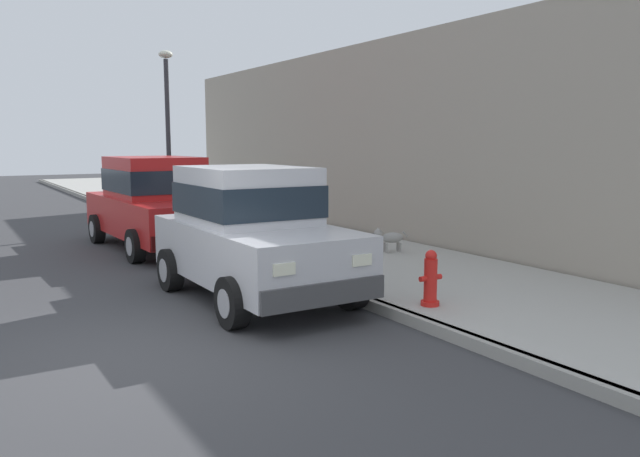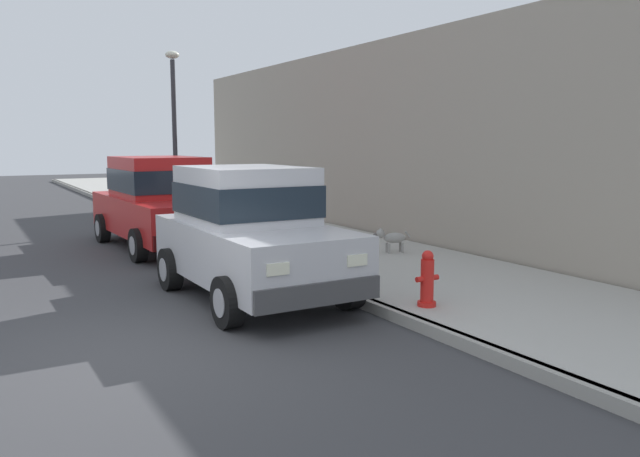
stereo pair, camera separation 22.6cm
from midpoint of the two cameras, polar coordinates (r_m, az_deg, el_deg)
ground_plane at (r=7.02m, az=-15.84°, el=-10.96°), size 80.00×80.00×0.00m
curb at (r=8.32m, az=6.21°, el=-7.24°), size 0.16×64.00×0.14m
sidewalk at (r=9.46m, az=15.10°, el=-5.62°), size 3.60×64.00×0.14m
car_silver_hatchback at (r=9.01m, az=-5.64°, el=-0.19°), size 1.98×3.81×1.88m
car_red_sedan at (r=13.71m, az=-13.82°, el=2.41°), size 2.15×4.66×1.92m
dog_grey at (r=12.03m, az=7.02°, el=-0.82°), size 0.74×0.32×0.49m
fire_hydrant at (r=8.19m, az=10.46°, el=-4.64°), size 0.34×0.24×0.72m
street_lamp at (r=17.10m, az=-12.71°, el=9.93°), size 0.36×0.36×4.42m
building_facade at (r=14.95m, az=5.53°, el=7.85°), size 0.50×20.00×4.48m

